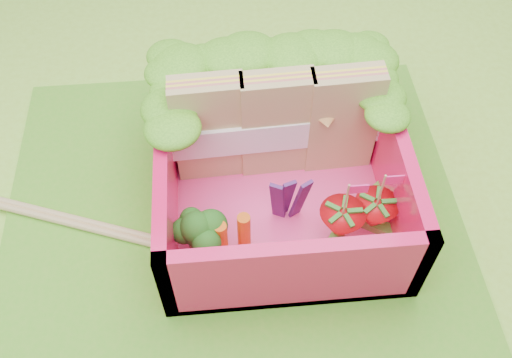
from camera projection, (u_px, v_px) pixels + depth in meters
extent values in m
plane|color=#8FC938|center=(235.00, 238.00, 3.21)|extent=(14.00, 14.00, 0.00)
cube|color=#55AB26|center=(235.00, 237.00, 3.20)|extent=(2.60, 2.60, 0.03)
cube|color=#FF4190|center=(279.00, 201.00, 3.30)|extent=(1.30, 1.30, 0.05)
cube|color=#F01455|center=(269.00, 95.00, 3.47)|extent=(1.30, 0.07, 0.55)
cube|color=#F01455|center=(295.00, 276.00, 2.73)|extent=(1.30, 0.07, 0.55)
cube|color=#F01455|center=(167.00, 182.00, 3.07)|extent=(0.07, 1.30, 0.55)
cube|color=#F01455|center=(392.00, 167.00, 3.13)|extent=(0.07, 1.30, 0.55)
ellipsoid|color=#348317|center=(181.00, 62.00, 3.15)|extent=(0.30, 0.30, 0.11)
ellipsoid|color=#348317|center=(204.00, 60.00, 3.16)|extent=(0.30, 0.30, 0.11)
ellipsoid|color=#348317|center=(226.00, 59.00, 3.17)|extent=(0.30, 0.30, 0.11)
ellipsoid|color=#348317|center=(249.00, 58.00, 3.17)|extent=(0.30, 0.30, 0.11)
ellipsoid|color=#348317|center=(271.00, 56.00, 3.18)|extent=(0.30, 0.30, 0.11)
ellipsoid|color=#348317|center=(293.00, 55.00, 3.19)|extent=(0.30, 0.30, 0.11)
ellipsoid|color=#348317|center=(315.00, 54.00, 3.19)|extent=(0.30, 0.30, 0.11)
ellipsoid|color=#348317|center=(337.00, 52.00, 3.20)|extent=(0.30, 0.30, 0.11)
ellipsoid|color=#348317|center=(359.00, 51.00, 3.21)|extent=(0.30, 0.30, 0.11)
ellipsoid|color=#348317|center=(166.00, 127.00, 2.86)|extent=(0.27, 0.27, 0.10)
ellipsoid|color=#348317|center=(166.00, 107.00, 2.95)|extent=(0.27, 0.27, 0.10)
ellipsoid|color=#348317|center=(166.00, 88.00, 3.03)|extent=(0.27, 0.27, 0.10)
ellipsoid|color=#348317|center=(167.00, 70.00, 3.11)|extent=(0.27, 0.27, 0.10)
ellipsoid|color=#348317|center=(167.00, 53.00, 3.20)|extent=(0.27, 0.27, 0.10)
ellipsoid|color=#348317|center=(393.00, 112.00, 2.92)|extent=(0.27, 0.27, 0.10)
ellipsoid|color=#348317|center=(387.00, 93.00, 3.01)|extent=(0.27, 0.27, 0.10)
ellipsoid|color=#348317|center=(381.00, 75.00, 3.09)|extent=(0.27, 0.27, 0.10)
ellipsoid|color=#348317|center=(375.00, 57.00, 3.17)|extent=(0.27, 0.27, 0.10)
ellipsoid|color=#348317|center=(370.00, 41.00, 3.26)|extent=(0.27, 0.27, 0.10)
cube|color=tan|center=(209.00, 128.00, 3.14)|extent=(0.40, 0.16, 0.69)
cube|color=tan|center=(276.00, 124.00, 3.16)|extent=(0.40, 0.16, 0.69)
cube|color=tan|center=(342.00, 120.00, 3.18)|extent=(0.40, 0.16, 0.69)
cube|color=white|center=(276.00, 128.00, 3.19)|extent=(1.26, 0.22, 0.20)
cylinder|color=#65A04D|center=(200.00, 244.00, 3.01)|extent=(0.12, 0.12, 0.15)
ellipsoid|color=#124513|center=(198.00, 231.00, 2.90)|extent=(0.33, 0.33, 0.12)
cylinder|color=#EA5513|center=(221.00, 240.00, 2.96)|extent=(0.07, 0.07, 0.27)
cylinder|color=#EA5513|center=(244.00, 232.00, 2.99)|extent=(0.07, 0.07, 0.27)
cube|color=#3C1957|center=(278.00, 201.00, 3.04)|extent=(0.07, 0.05, 0.38)
cube|color=#3C1957|center=(285.00, 198.00, 3.05)|extent=(0.07, 0.04, 0.38)
cube|color=#3C1957|center=(300.00, 199.00, 3.04)|extent=(0.07, 0.05, 0.38)
cone|color=red|center=(340.00, 225.00, 3.03)|extent=(0.24, 0.24, 0.24)
cylinder|color=tan|center=(346.00, 199.00, 2.83)|extent=(0.01, 0.01, 0.24)
cube|color=#FC2A8C|center=(358.00, 189.00, 2.77)|extent=(0.10, 0.01, 0.06)
cone|color=red|center=(374.00, 216.00, 3.07)|extent=(0.23, 0.23, 0.23)
cylinder|color=tan|center=(381.00, 190.00, 2.88)|extent=(0.01, 0.01, 0.24)
cube|color=#FC2A8C|center=(394.00, 180.00, 2.82)|extent=(0.10, 0.01, 0.06)
cube|color=#6EC03C|center=(368.00, 199.00, 3.25)|extent=(0.30, 0.25, 0.05)
cube|color=#6EC03C|center=(374.00, 225.00, 3.14)|extent=(0.31, 0.23, 0.05)
cube|color=#6EC03C|center=(328.00, 253.00, 3.03)|extent=(0.24, 0.31, 0.05)
cube|color=tan|center=(72.00, 224.00, 3.21)|extent=(2.12, 0.83, 0.04)
cube|color=tan|center=(83.00, 221.00, 3.22)|extent=(2.12, 0.83, 0.04)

